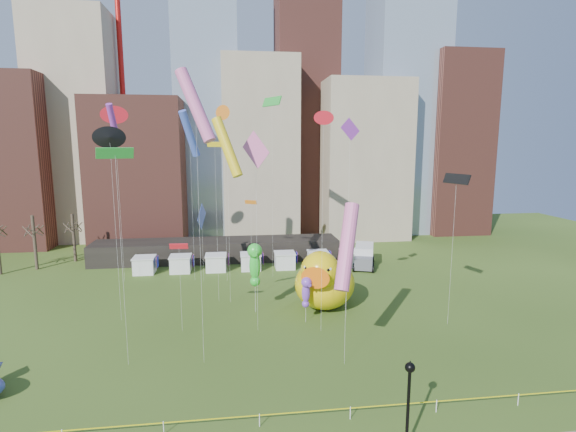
{
  "coord_description": "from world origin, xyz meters",
  "views": [
    {
      "loc": [
        -1.41,
        -25.34,
        17.9
      ],
      "look_at": [
        3.2,
        10.48,
        12.0
      ],
      "focal_mm": 27.0,
      "sensor_mm": 36.0,
      "label": 1
    }
  ],
  "objects": [
    {
      "name": "kite_0",
      "position": [
        -15.95,
        32.48,
        21.64
      ],
      "size": [
        2.2,
        0.96,
        22.79
      ],
      "color": "silver",
      "rests_on": "ground"
    },
    {
      "name": "kite_15",
      "position": [
        10.2,
        16.91,
        18.86
      ],
      "size": [
        2.14,
        0.71,
        20.6
      ],
      "color": "silver",
      "rests_on": "ground"
    },
    {
      "name": "small_duck",
      "position": [
        11.39,
        25.78,
        1.42
      ],
      "size": [
        3.97,
        4.42,
        3.08
      ],
      "rotation": [
        0.0,
        0.0,
        -0.37
      ],
      "color": "white",
      "rests_on": "ground"
    },
    {
      "name": "kite_2",
      "position": [
        19.93,
        13.74,
        14.66
      ],
      "size": [
        1.31,
        3.16,
        15.22
      ],
      "color": "silver",
      "rests_on": "ground"
    },
    {
      "name": "big_duck",
      "position": [
        8.33,
        19.53,
        3.2
      ],
      "size": [
        9.2,
        10.01,
        6.98
      ],
      "rotation": [
        0.0,
        0.0,
        -0.42
      ],
      "color": "yellow",
      "rests_on": "ground"
    },
    {
      "name": "lamppost",
      "position": [
        8.52,
        -3.26,
        3.48
      ],
      "size": [
        0.59,
        0.59,
        5.7
      ],
      "color": "black",
      "rests_on": "footpath"
    },
    {
      "name": "kite_17",
      "position": [
        7.48,
        7.19,
        9.99
      ],
      "size": [
        2.98,
        4.08,
        13.42
      ],
      "color": "silver",
      "rests_on": "ground"
    },
    {
      "name": "kite_1",
      "position": [
        0.77,
        14.89,
        17.3
      ],
      "size": [
        2.35,
        2.62,
        19.25
      ],
      "color": "silver",
      "rests_on": "ground"
    },
    {
      "name": "kite_5",
      "position": [
        -5.48,
        31.29,
        8.69
      ],
      "size": [
        0.92,
        3.29,
        10.45
      ],
      "color": "silver",
      "rests_on": "ground"
    },
    {
      "name": "ground",
      "position": [
        0.0,
        0.0,
        0.0
      ],
      "size": [
        160.0,
        160.0,
        0.0
      ],
      "primitive_type": "plane",
      "color": "#314A17",
      "rests_on": "ground"
    },
    {
      "name": "vendor_tents",
      "position": [
        1.02,
        36.0,
        1.11
      ],
      "size": [
        33.24,
        2.8,
        2.4
      ],
      "color": "white",
      "rests_on": "ground"
    },
    {
      "name": "pavilion",
      "position": [
        -4.0,
        42.0,
        1.6
      ],
      "size": [
        38.0,
        6.0,
        3.2
      ],
      "primitive_type": "cube",
      "color": "black",
      "rests_on": "ground"
    },
    {
      "name": "kite_3",
      "position": [
        -10.25,
        9.37,
        17.19
      ],
      "size": [
        2.65,
        1.49,
        17.75
      ],
      "color": "silver",
      "rests_on": "ground"
    },
    {
      "name": "kite_10",
      "position": [
        -13.14,
        19.1,
        18.64
      ],
      "size": [
        2.0,
        1.19,
        19.73
      ],
      "color": "silver",
      "rests_on": "ground"
    },
    {
      "name": "kite_6",
      "position": [
        1.04,
        33.8,
        10.09
      ],
      "size": [
        1.68,
        1.13,
        10.48
      ],
      "color": "silver",
      "rests_on": "ground"
    },
    {
      "name": "skyline",
      "position": [
        2.25,
        61.06,
        21.44
      ],
      "size": [
        101.0,
        23.0,
        68.0
      ],
      "color": "brown",
      "rests_on": "ground"
    },
    {
      "name": "kite_7",
      "position": [
        -14.56,
        26.28,
        20.46
      ],
      "size": [
        0.95,
        2.46,
        22.53
      ],
      "color": "silver",
      "rests_on": "ground"
    },
    {
      "name": "kite_4",
      "position": [
        -1.91,
        22.8,
        17.71
      ],
      "size": [
        3.74,
        3.36,
        21.04
      ],
      "color": "silver",
      "rests_on": "ground"
    },
    {
      "name": "seahorse_green",
      "position": [
        0.79,
        19.38,
        5.73
      ],
      "size": [
        1.7,
        2.07,
        7.68
      ],
      "rotation": [
        0.0,
        0.0,
        -0.09
      ],
      "color": "silver",
      "rests_on": "ground"
    },
    {
      "name": "kite_16",
      "position": [
        6.89,
        13.9,
        20.16
      ],
      "size": [
        1.27,
        0.25,
        20.99
      ],
      "color": "silver",
      "rests_on": "ground"
    },
    {
      "name": "bare_trees",
      "position": [
        -30.17,
        40.54,
        4.01
      ],
      "size": [
        8.44,
        6.44,
        8.5
      ],
      "color": "#382B21",
      "rests_on": "ground"
    },
    {
      "name": "kite_12",
      "position": [
        -3.26,
        23.53,
        17.67
      ],
      "size": [
        1.75,
        0.89,
        18.29
      ],
      "color": "silver",
      "rests_on": "ground"
    },
    {
      "name": "box_truck",
      "position": [
        17.98,
        35.78,
        1.57
      ],
      "size": [
        4.77,
        7.64,
        3.05
      ],
      "rotation": [
        0.0,
        0.0,
        -0.33
      ],
      "color": "silver",
      "rests_on": "ground"
    },
    {
      "name": "kite_9",
      "position": [
        -4.08,
        8.97,
        20.89
      ],
      "size": [
        3.38,
        2.55,
        23.75
      ],
      "color": "silver",
      "rests_on": "ground"
    },
    {
      "name": "kite_11",
      "position": [
        3.88,
        32.19,
        23.4
      ],
      "size": [
        2.31,
        3.71,
        24.12
      ],
      "color": "silver",
      "rests_on": "ground"
    },
    {
      "name": "kite_13",
      "position": [
        -6.71,
        31.91,
        19.37
      ],
      "size": [
        2.77,
        3.46,
        22.34
      ],
      "color": "silver",
      "rests_on": "ground"
    },
    {
      "name": "caution_tape",
      "position": [
        0.0,
        0.0,
        0.68
      ],
      "size": [
        50.0,
        0.06,
        0.9
      ],
      "color": "white",
      "rests_on": "ground"
    },
    {
      "name": "kite_14",
      "position": [
        -2.36,
        30.85,
        21.89
      ],
      "size": [
        1.37,
        1.59,
        22.9
      ],
      "color": "silver",
      "rests_on": "ground"
    },
    {
      "name": "kite_8",
      "position": [
        -6.58,
        15.6,
        8.39
      ],
      "size": [
        1.74,
        0.42,
        8.74
      ],
      "color": "silver",
      "rests_on": "ground"
    },
    {
      "name": "seahorse_purple",
      "position": [
        5.75,
        16.05,
        3.48
      ],
      "size": [
        1.29,
        1.5,
        4.82
      ],
      "rotation": [
        0.0,
        0.0,
        0.22
      ],
      "color": "silver",
      "rests_on": "ground"
    }
  ]
}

